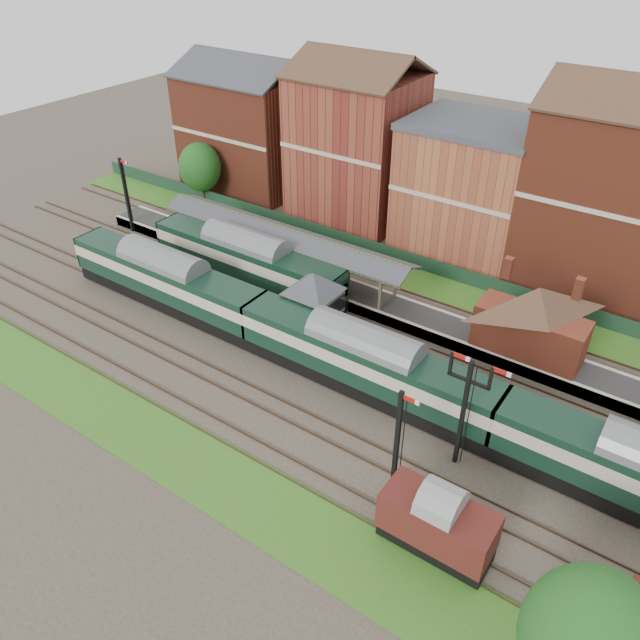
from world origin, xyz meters
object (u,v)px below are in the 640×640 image
Objects in this scene: semaphore_bracket at (465,407)px; goods_van_a at (437,523)px; dmu_train at (364,361)px; signal_box at (314,304)px; platform_railcar at (247,260)px.

semaphore_bracket is 7.18m from goods_van_a.
signal_box is at bearing 153.88° from dmu_train.
platform_railcar is 3.25× the size of goods_van_a.
dmu_train is 9.74× the size of goods_van_a.
semaphore_bracket reaches higher than goods_van_a.
goods_van_a is at bearing -36.21° from signal_box.
dmu_train is at bearing 138.31° from goods_van_a.
goods_van_a is at bearing -41.69° from dmu_train.
platform_railcar is at bearing 161.20° from signal_box.
platform_railcar is (-16.18, 6.50, -0.00)m from dmu_train.
signal_box reaches higher than goods_van_a.
goods_van_a is at bearing -75.38° from semaphore_bracket.
dmu_train is 17.43m from platform_railcar.
goods_van_a is at bearing -30.53° from platform_railcar.
goods_van_a is (10.10, -9.00, -0.55)m from dmu_train.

